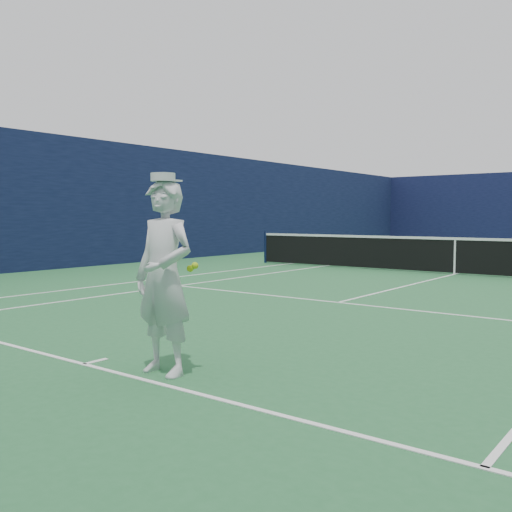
{
  "coord_description": "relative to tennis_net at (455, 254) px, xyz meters",
  "views": [
    {
      "loc": [
        5.09,
        -15.5,
        1.58
      ],
      "look_at": [
        0.94,
        -10.1,
        1.1
      ],
      "focal_mm": 40.0,
      "sensor_mm": 36.0,
      "label": 1
    }
  ],
  "objects": [
    {
      "name": "ground",
      "position": [
        0.0,
        0.0,
        -0.55
      ],
      "size": [
        80.0,
        80.0,
        0.0
      ],
      "primitive_type": "plane",
      "color": "#256235",
      "rests_on": "ground"
    },
    {
      "name": "tennis_net",
      "position": [
        0.0,
        0.0,
        0.0
      ],
      "size": [
        12.88,
        0.09,
        1.07
      ],
      "color": "#141E4C",
      "rests_on": "ground"
    },
    {
      "name": "windscreen_fence",
      "position": [
        0.0,
        0.0,
        1.45
      ],
      "size": [
        20.12,
        36.12,
        4.0
      ],
      "color": "#0E1236",
      "rests_on": "ground"
    },
    {
      "name": "court_markings",
      "position": [
        0.0,
        0.0,
        -0.55
      ],
      "size": [
        11.03,
        23.83,
        0.01
      ],
      "color": "white",
      "rests_on": "ground"
    },
    {
      "name": "tennis_player",
      "position": [
        0.94,
        -11.6,
        0.42
      ],
      "size": [
        0.79,
        0.48,
        2.0
      ],
      "rotation": [
        0.0,
        0.0,
        0.01
      ],
      "color": "silver",
      "rests_on": "ground"
    }
  ]
}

